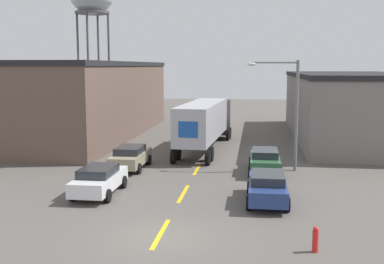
# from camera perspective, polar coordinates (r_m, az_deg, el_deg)

# --- Properties ---
(ground_plane) EXTENTS (160.00, 160.00, 0.00)m
(ground_plane) POSITION_cam_1_polar(r_m,az_deg,el_deg) (19.51, -3.94, -12.28)
(ground_plane) COLOR #56514C
(road_centerline) EXTENTS (0.20, 15.88, 0.01)m
(road_centerline) POSITION_cam_1_polar(r_m,az_deg,el_deg) (25.65, -1.03, -7.31)
(road_centerline) COLOR gold
(road_centerline) RESTS_ON ground_plane
(warehouse_left) EXTENTS (12.22, 27.72, 7.10)m
(warehouse_left) POSITION_cam_1_polar(r_m,az_deg,el_deg) (47.70, -13.65, 3.83)
(warehouse_left) COLOR brown
(warehouse_left) RESTS_ON ground_plane
(warehouse_right) EXTENTS (10.52, 26.10, 6.07)m
(warehouse_right) POSITION_cam_1_polar(r_m,az_deg,el_deg) (47.37, 18.37, 3.00)
(warehouse_right) COLOR slate
(warehouse_right) RESTS_ON ground_plane
(semi_truck) EXTENTS (3.54, 14.48, 3.88)m
(semi_truck) POSITION_cam_1_polar(r_m,az_deg,el_deg) (38.86, 1.66, 1.42)
(semi_truck) COLOR black
(semi_truck) RESTS_ON ground_plane
(parked_car_left_far) EXTENTS (2.03, 4.72, 1.50)m
(parked_car_left_far) POSITION_cam_1_polar(r_m,az_deg,el_deg) (31.81, -7.30, -2.92)
(parked_car_left_far) COLOR tan
(parked_car_left_far) RESTS_ON ground_plane
(parked_car_right_near) EXTENTS (2.03, 4.72, 1.50)m
(parked_car_right_near) POSITION_cam_1_polar(r_m,az_deg,el_deg) (24.15, 8.93, -6.40)
(parked_car_right_near) COLOR navy
(parked_car_right_near) RESTS_ON ground_plane
(parked_car_left_near) EXTENTS (2.03, 4.72, 1.50)m
(parked_car_left_near) POSITION_cam_1_polar(r_m,az_deg,el_deg) (25.78, -10.95, -5.54)
(parked_car_left_near) COLOR silver
(parked_car_left_near) RESTS_ON ground_plane
(parked_car_right_mid) EXTENTS (2.03, 4.72, 1.50)m
(parked_car_right_mid) POSITION_cam_1_polar(r_m,az_deg,el_deg) (30.77, 8.62, -3.31)
(parked_car_right_mid) COLOR #2D5B38
(parked_car_right_mid) RESTS_ON ground_plane
(street_lamp) EXTENTS (3.27, 0.32, 7.07)m
(street_lamp) POSITION_cam_1_polar(r_m,az_deg,el_deg) (31.21, 11.48, 3.13)
(street_lamp) COLOR slate
(street_lamp) RESTS_ON ground_plane
(fire_hydrant) EXTENTS (0.22, 0.22, 0.96)m
(fire_hydrant) POSITION_cam_1_polar(r_m,az_deg,el_deg) (18.38, 14.41, -12.22)
(fire_hydrant) COLOR red
(fire_hydrant) RESTS_ON ground_plane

